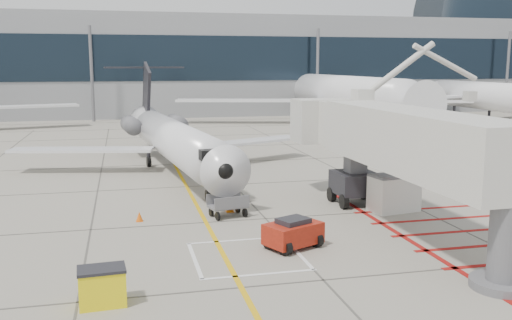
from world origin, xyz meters
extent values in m
plane|color=gray|center=(0.00, 0.00, 0.00)|extent=(260.00, 260.00, 0.00)
cone|color=#E3590B|center=(-5.84, 4.92, 0.23)|extent=(0.33, 0.33, 0.46)
cone|color=orange|center=(-1.41, 5.66, 0.29)|extent=(0.41, 0.41, 0.57)
cube|color=gray|center=(10.00, 70.00, 7.00)|extent=(180.00, 28.00, 14.00)
cube|color=black|center=(10.00, 55.95, 8.00)|extent=(180.00, 0.10, 6.00)
camera|label=1|loc=(-6.44, -21.38, 7.25)|focal=40.00mm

